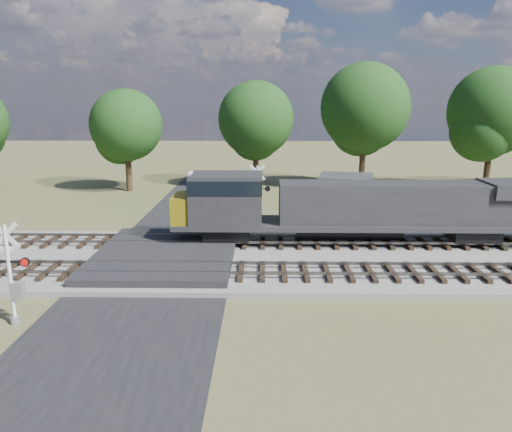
{
  "coord_description": "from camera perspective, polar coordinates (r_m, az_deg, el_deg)",
  "views": [
    {
      "loc": [
        5.06,
        -24.04,
        8.14
      ],
      "look_at": [
        4.63,
        2.0,
        2.11
      ],
      "focal_mm": 35.0,
      "sensor_mm": 36.0,
      "label": 1
    }
  ],
  "objects": [
    {
      "name": "track_near",
      "position": [
        23.43,
        -3.88,
        -6.25
      ],
      "size": [
        140.0,
        2.6,
        0.33
      ],
      "color": "black",
      "rests_on": "ballast_bed"
    },
    {
      "name": "road",
      "position": [
        25.87,
        -10.43,
        -5.44
      ],
      "size": [
        7.0,
        60.0,
        0.08
      ],
      "primitive_type": "cube",
      "color": "black",
      "rests_on": "ground"
    },
    {
      "name": "track_far",
      "position": [
        28.19,
        -3.04,
        -2.89
      ],
      "size": [
        140.0,
        2.6,
        0.33
      ],
      "color": "black",
      "rests_on": "ballast_bed"
    },
    {
      "name": "crossing_signal_near",
      "position": [
        20.48,
        -26.01,
        -6.84
      ],
      "size": [
        1.59,
        0.34,
        3.94
      ],
      "rotation": [
        0.0,
        0.0,
        -0.04
      ],
      "color": "silver",
      "rests_on": "ground"
    },
    {
      "name": "crossing_panel",
      "position": [
        26.25,
        -10.25,
        -4.52
      ],
      "size": [
        7.0,
        9.0,
        0.62
      ],
      "primitive_type": "cube",
      "color": "#262628",
      "rests_on": "ground"
    },
    {
      "name": "crossing_signal_far",
      "position": [
        32.46,
        0.0,
        1.66
      ],
      "size": [
        1.68,
        0.36,
        4.18
      ],
      "rotation": [
        0.0,
        0.0,
        3.16
      ],
      "color": "silver",
      "rests_on": "ground"
    },
    {
      "name": "treeline",
      "position": [
        45.95,
        7.72,
        11.15
      ],
      "size": [
        76.7,
        11.47,
        11.62
      ],
      "color": "black",
      "rests_on": "ground"
    },
    {
      "name": "ground",
      "position": [
        25.88,
        -10.43,
        -5.52
      ],
      "size": [
        160.0,
        160.0,
        0.0
      ],
      "primitive_type": "plane",
      "color": "#4D542C",
      "rests_on": "ground"
    },
    {
      "name": "ballast_bed",
      "position": [
        26.27,
        11.78,
        -4.95
      ],
      "size": [
        140.0,
        10.0,
        0.3
      ],
      "primitive_type": "cube",
      "color": "gray",
      "rests_on": "ground"
    },
    {
      "name": "equipment_shed",
      "position": [
        38.19,
        10.19,
        2.62
      ],
      "size": [
        4.7,
        4.7,
        2.71
      ],
      "rotation": [
        0.0,
        0.0,
        -0.21
      ],
      "color": "#432F1D",
      "rests_on": "ground"
    }
  ]
}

